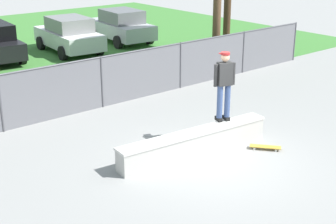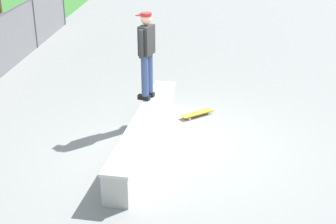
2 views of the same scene
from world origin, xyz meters
name	(u,v)px [view 1 (image 1 of 2)]	position (x,y,z in m)	size (l,w,h in m)	color
ground_plane	(217,160)	(0.00, 0.00, 0.00)	(80.00, 80.00, 0.00)	gray
concrete_ledge	(195,142)	(-0.15, 0.65, 0.31)	(4.36, 0.90, 0.61)	#B7B5AD
skateboarder	(224,83)	(0.93, 0.73, 1.64)	(0.57, 0.38, 1.84)	black
skateboard	(265,147)	(1.43, -0.33, 0.07)	(0.65, 0.75, 0.09)	gold
chainlink_fence	(102,80)	(0.00, 5.18, 0.91)	(19.85, 0.07, 1.67)	#4C4C51
car_white	(69,35)	(3.01, 12.77, 0.84)	(2.28, 4.33, 1.66)	silver
car_silver	(121,26)	(6.23, 13.21, 0.84)	(2.28, 4.33, 1.66)	#B7BABF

